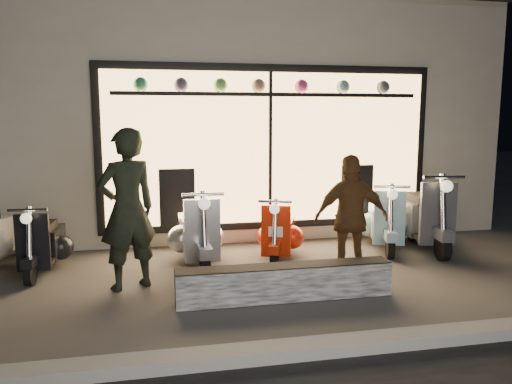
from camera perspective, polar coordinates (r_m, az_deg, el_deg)
ground at (r=6.33m, az=-1.53°, el=-10.33°), size 40.00×40.00×0.00m
kerb at (r=4.50m, az=3.18°, el=-17.72°), size 40.00×0.25×0.12m
shop_building at (r=10.93m, az=-6.22°, el=8.82°), size 10.20×6.23×4.20m
graffiti_barrier at (r=5.74m, az=3.33°, el=-10.25°), size 2.46×0.28×0.40m
scooter_silver at (r=7.14m, az=-6.75°, el=-4.65°), size 0.50×1.47×1.05m
scooter_red at (r=7.37m, az=2.70°, el=-4.65°), size 0.69×1.26×0.90m
scooter_black at (r=7.34m, az=-23.08°, el=-5.40°), size 0.45×1.27×0.91m
scooter_blue at (r=8.23m, az=14.47°, el=-3.17°), size 0.77×1.43×1.03m
scooter_grey at (r=8.39m, az=18.41°, el=-2.71°), size 0.69×1.65×1.17m
man at (r=6.10m, az=-14.50°, el=-1.95°), size 0.83×0.72×1.93m
woman at (r=6.35m, az=10.82°, el=-2.97°), size 0.97×0.49×1.59m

